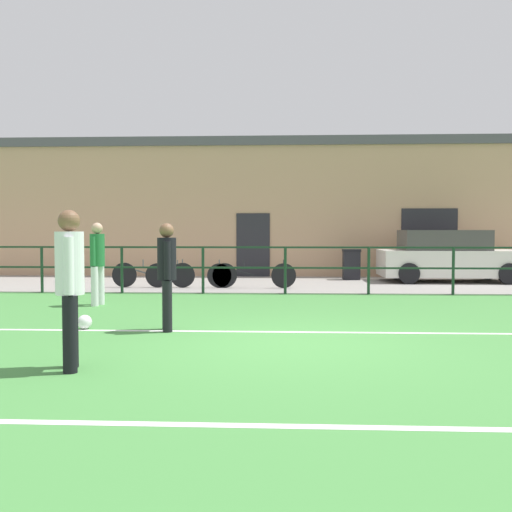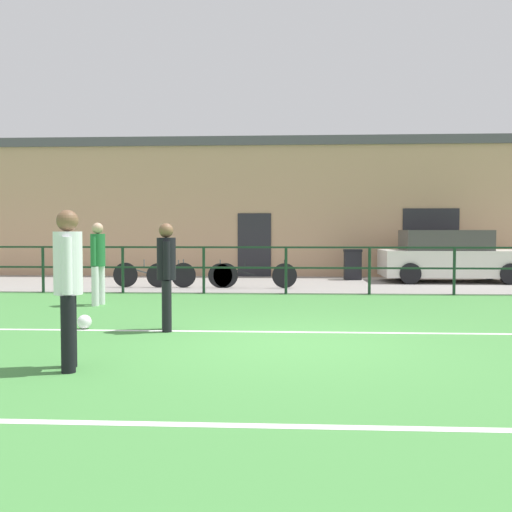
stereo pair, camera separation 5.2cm
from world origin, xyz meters
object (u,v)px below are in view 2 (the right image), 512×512
(player_goalkeeper, at_px, (166,270))
(trash_bin_0, at_px, (353,264))
(player_striker, at_px, (98,258))
(bicycle_parked_0, at_px, (255,275))
(player_winger, at_px, (68,279))
(bicycle_parked_1, at_px, (154,275))
(soccer_ball_match, at_px, (84,322))
(bicycle_parked_3, at_px, (189,275))
(parked_car_red, at_px, (450,257))

(player_goalkeeper, height_order, trash_bin_0, player_goalkeeper)
(player_striker, height_order, bicycle_parked_0, player_striker)
(player_goalkeeper, relative_size, player_winger, 0.94)
(player_goalkeeper, distance_m, trash_bin_0, 9.87)
(player_striker, relative_size, player_winger, 0.96)
(bicycle_parked_0, height_order, trash_bin_0, trash_bin_0)
(player_winger, bearing_deg, player_goalkeeper, -29.91)
(player_winger, relative_size, bicycle_parked_1, 0.79)
(player_winger, height_order, bicycle_parked_0, player_winger)
(bicycle_parked_0, distance_m, trash_bin_0, 3.95)
(player_winger, height_order, trash_bin_0, player_winger)
(player_goalkeeper, bearing_deg, player_striker, -158.50)
(player_winger, relative_size, soccer_ball_match, 7.92)
(player_winger, relative_size, bicycle_parked_3, 0.76)
(player_winger, distance_m, bicycle_parked_3, 8.87)
(player_striker, bearing_deg, player_goalkeeper, 45.89)
(player_striker, bearing_deg, bicycle_parked_1, -174.97)
(parked_car_red, bearing_deg, bicycle_parked_0, -159.27)
(player_winger, xyz_separation_m, parked_car_red, (7.21, 10.98, -0.25))
(parked_car_red, bearing_deg, player_winger, -123.28)
(bicycle_parked_3, bearing_deg, soccer_ball_match, -95.13)
(player_winger, distance_m, bicycle_parked_1, 8.94)
(player_winger, height_order, bicycle_parked_3, player_winger)
(soccer_ball_match, bearing_deg, player_winger, -73.59)
(player_goalkeeper, distance_m, player_winger, 2.55)
(bicycle_parked_0, xyz_separation_m, bicycle_parked_3, (-1.75, 0.00, -0.00))
(bicycle_parked_3, distance_m, trash_bin_0, 5.36)
(player_winger, relative_size, trash_bin_0, 1.87)
(player_goalkeeper, height_order, bicycle_parked_1, player_goalkeeper)
(bicycle_parked_0, bearing_deg, bicycle_parked_1, 180.00)
(player_striker, distance_m, player_winger, 5.56)
(player_winger, bearing_deg, bicycle_parked_3, -16.10)
(parked_car_red, bearing_deg, trash_bin_0, 168.35)
(player_winger, xyz_separation_m, bicycle_parked_1, (-1.13, 8.84, -0.63))
(player_striker, relative_size, bicycle_parked_0, 0.77)
(player_striker, distance_m, bicycle_parked_0, 4.65)
(trash_bin_0, bearing_deg, player_striker, -133.57)
(soccer_ball_match, xyz_separation_m, bicycle_parked_3, (0.56, 6.28, 0.25))
(bicycle_parked_1, bearing_deg, bicycle_parked_0, -0.00)
(player_striker, bearing_deg, trash_bin_0, 147.07)
(bicycle_parked_1, xyz_separation_m, trash_bin_0, (5.55, 2.71, 0.13))
(bicycle_parked_0, distance_m, bicycle_parked_1, 2.68)
(trash_bin_0, bearing_deg, bicycle_parked_1, -153.97)
(parked_car_red, bearing_deg, bicycle_parked_3, -163.87)
(parked_car_red, bearing_deg, soccer_ball_match, -133.39)
(parked_car_red, height_order, bicycle_parked_0, parked_car_red)
(player_goalkeeper, bearing_deg, player_winger, -26.32)
(bicycle_parked_1, bearing_deg, trash_bin_0, 26.03)
(player_striker, xyz_separation_m, bicycle_parked_1, (0.34, 3.49, -0.60))
(bicycle_parked_0, xyz_separation_m, trash_bin_0, (2.87, 2.71, 0.13))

